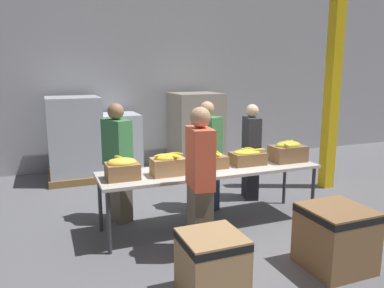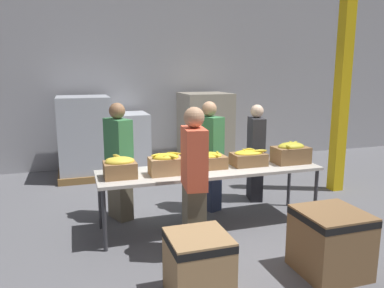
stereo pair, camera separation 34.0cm
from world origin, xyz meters
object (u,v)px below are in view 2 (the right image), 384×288
object	(u,v)px
sorting_table	(210,172)
pallet_stack_2	(126,144)
banana_box_0	(120,167)
volunteer_0	(209,157)
banana_box_4	(291,153)
donation_bin_1	(330,240)
support_pillar	(343,76)
pallet_stack_0	(85,138)
pallet_stack_1	(205,131)
volunteer_1	(256,153)
banana_box_3	(249,158)
banana_box_1	(166,164)
volunteer_2	(119,162)
banana_box_2	(210,160)
donation_bin_0	(198,264)
volunteer_3	(194,184)

from	to	relation	value
sorting_table	pallet_stack_2	distance (m)	3.19
banana_box_0	volunteer_0	world-z (taller)	volunteer_0
sorting_table	banana_box_0	xyz separation A→B (m)	(-1.20, -0.04, 0.18)
banana_box_4	donation_bin_1	bearing A→B (deg)	-106.48
volunteer_0	support_pillar	distance (m)	2.75
banana_box_0	pallet_stack_0	bearing A→B (deg)	95.97
pallet_stack_1	pallet_stack_0	bearing A→B (deg)	179.45
sorting_table	pallet_stack_2	world-z (taller)	pallet_stack_2
volunteer_0	pallet_stack_2	xyz separation A→B (m)	(-0.90, 2.50, -0.21)
sorting_table	volunteer_0	world-z (taller)	volunteer_0
volunteer_1	banana_box_3	bearing A→B (deg)	-19.60
banana_box_1	volunteer_2	size ratio (longest dim) A/B	0.25
banana_box_3	banana_box_4	bearing A→B (deg)	-5.05
banana_box_2	support_pillar	distance (m)	2.97
pallet_stack_0	pallet_stack_1	size ratio (longest dim) A/B	0.99
sorting_table	support_pillar	bearing A→B (deg)	16.68
banana_box_0	banana_box_3	size ratio (longest dim) A/B	0.81
donation_bin_1	support_pillar	distance (m)	3.44
sorting_table	volunteer_2	world-z (taller)	volunteer_2
volunteer_1	support_pillar	bearing A→B (deg)	104.95
banana_box_0	banana_box_1	size ratio (longest dim) A/B	0.94
banana_box_4	donation_bin_0	bearing A→B (deg)	-141.54
banana_box_4	banana_box_3	bearing A→B (deg)	174.95
volunteer_1	donation_bin_1	size ratio (longest dim) A/B	2.32
banana_box_0	sorting_table	bearing A→B (deg)	1.98
volunteer_0	banana_box_3	bearing A→B (deg)	11.81
banana_box_0	banana_box_1	distance (m)	0.57
volunteer_3	donation_bin_1	xyz separation A→B (m)	(1.22, -0.81, -0.48)
donation_bin_1	pallet_stack_2	bearing A→B (deg)	107.40
banana_box_3	volunteer_2	size ratio (longest dim) A/B	0.29
donation_bin_0	support_pillar	distance (m)	4.42
sorting_table	banana_box_0	size ratio (longest dim) A/B	7.68
volunteer_3	pallet_stack_2	size ratio (longest dim) A/B	1.38
banana_box_4	donation_bin_1	distance (m)	1.67
banana_box_4	donation_bin_1	size ratio (longest dim) A/B	0.73
support_pillar	volunteer_2	bearing A→B (deg)	-177.50
sorting_table	banana_box_3	bearing A→B (deg)	2.23
pallet_stack_0	donation_bin_0	bearing A→B (deg)	-79.63
banana_box_2	support_pillar	bearing A→B (deg)	15.45
banana_box_0	donation_bin_1	bearing A→B (deg)	-37.33
banana_box_1	donation_bin_0	world-z (taller)	banana_box_1
donation_bin_1	volunteer_0	bearing A→B (deg)	104.52
donation_bin_1	banana_box_3	bearing A→B (deg)	96.83
volunteer_0	volunteer_2	distance (m)	1.33
banana_box_3	banana_box_2	bearing A→B (deg)	175.49
pallet_stack_0	sorting_table	bearing A→B (deg)	-63.14
pallet_stack_0	banana_box_0	bearing A→B (deg)	-84.03
volunteer_2	support_pillar	xyz separation A→B (m)	(3.80, 0.17, 1.18)
donation_bin_0	pallet_stack_2	size ratio (longest dim) A/B	0.50
donation_bin_1	pallet_stack_2	distance (m)	4.86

